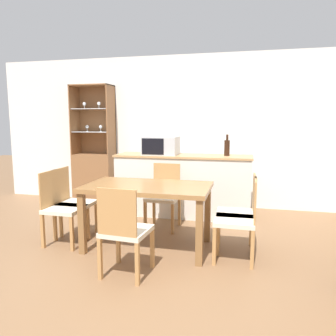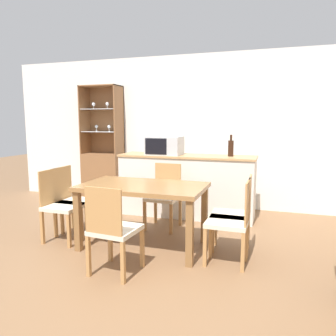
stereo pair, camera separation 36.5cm
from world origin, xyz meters
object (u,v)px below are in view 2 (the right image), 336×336
microwave (165,146)px  dining_chair_side_left_near (61,205)px  wine_bottle (231,148)px  dining_chair_head_far (164,196)px  dining_chair_side_right_near (232,221)px  dining_chair_side_left_far (73,200)px  dining_chair_head_near (113,229)px  dining_table (143,193)px  dining_chair_side_right_far (235,215)px  display_cabinet (103,168)px

microwave → dining_chair_side_left_near: bearing=-119.5°
wine_bottle → dining_chair_head_far: bearing=-139.4°
dining_chair_side_right_near → dining_chair_side_left_far: same height
dining_chair_head_far → dining_chair_head_near: 1.46m
dining_chair_head_far → wine_bottle: (0.79, 0.68, 0.63)m
dining_table → dining_chair_side_left_far: (-1.03, 0.12, -0.20)m
dining_chair_side_right_far → microwave: 1.84m
dining_chair_side_left_near → dining_chair_side_right_near: bearing=90.6°
dining_chair_head_near → dining_chair_side_left_far: same height
dining_chair_side_left_near → wine_bottle: 2.46m
display_cabinet → microwave: size_ratio=3.96×
dining_chair_side_left_far → wine_bottle: bearing=125.0°
dining_chair_head_far → wine_bottle: wine_bottle is taller
dining_chair_side_left_far → microwave: bearing=145.5°
dining_chair_head_far → dining_chair_side_right_near: bearing=142.2°
dining_chair_side_right_far → wine_bottle: size_ratio=2.76×
dining_chair_head_near → dining_chair_side_left_near: bearing=153.7°
dining_chair_side_right_near → dining_chair_side_left_far: (-2.05, 0.25, 0.00)m
dining_table → dining_chair_side_right_far: dining_chair_side_right_far is taller
display_cabinet → dining_table: display_cabinet is taller
dining_chair_side_right_near → dining_chair_head_near: 1.20m
dining_chair_side_left_far → dining_chair_head_far: bearing=120.3°
dining_chair_side_right_near → microwave: size_ratio=1.66×
dining_chair_head_far → dining_chair_head_near: size_ratio=1.00×
dining_table → dining_chair_side_left_far: dining_chair_side_left_far is taller
dining_table → dining_chair_head_near: 0.76m
display_cabinet → microwave: bearing=-21.2°
display_cabinet → dining_chair_side_left_near: 2.08m
dining_chair_head_far → dining_chair_side_left_near: size_ratio=1.00×
dining_table → dining_chair_side_right_near: (1.03, -0.12, -0.20)m
dining_table → dining_chair_head_near: dining_chair_head_near is taller
dining_table → microwave: microwave is taller
dining_chair_side_right_near → dining_chair_side_left_far: 2.07m
display_cabinet → dining_chair_side_left_far: (0.55, -1.75, -0.16)m
dining_chair_side_right_far → wine_bottle: (-0.23, 1.29, 0.63)m
display_cabinet → dining_chair_side_right_far: size_ratio=2.38×
dining_chair_side_left_far → microwave: size_ratio=1.66×
display_cabinet → microwave: display_cabinet is taller
dining_chair_head_near → display_cabinet: bearing=125.5°
dining_chair_side_left_far → wine_bottle: 2.32m
dining_chair_head_far → dining_chair_side_left_far: same height
display_cabinet → dining_chair_side_right_far: (2.60, -1.75, -0.16)m
dining_chair_head_far → dining_chair_side_right_far: same height
dining_table → microwave: 1.43m
dining_chair_side_left_near → dining_chair_side_left_far: 0.25m
dining_chair_side_right_near → dining_chair_side_left_near: (-2.05, 0.00, 0.00)m
microwave → dining_chair_head_near: bearing=-84.6°
dining_chair_side_right_near → dining_chair_side_right_far: same height
dining_chair_side_left_far → wine_bottle: (1.82, 1.29, 0.63)m
dining_chair_side_right_far → microwave: size_ratio=1.66×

